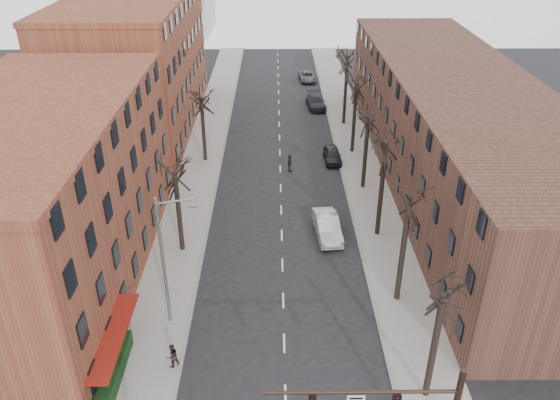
{
  "coord_description": "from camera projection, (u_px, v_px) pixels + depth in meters",
  "views": [
    {
      "loc": [
        -0.49,
        -16.54,
        23.78
      ],
      "look_at": [
        -0.15,
        18.63,
        4.0
      ],
      "focal_mm": 35.0,
      "sensor_mm": 36.0,
      "label": 1
    }
  ],
  "objects": [
    {
      "name": "building_right",
      "position": [
        455.0,
        129.0,
        49.91
      ],
      "size": [
        12.0,
        50.0,
        10.0
      ],
      "primitive_type": "cube",
      "color": "#513025",
      "rests_on": "ground"
    },
    {
      "name": "tree_left_b",
      "position": [
        206.0,
        161.0,
        55.65
      ],
      "size": [
        5.2,
        5.2,
        9.5
      ],
      "primitive_type": null,
      "color": "black",
      "rests_on": "ground"
    },
    {
      "name": "streetlight",
      "position": [
        165.0,
        257.0,
        32.28
      ],
      "size": [
        2.45,
        0.22,
        9.03
      ],
      "color": "slate",
      "rests_on": "ground"
    },
    {
      "name": "building_left_far",
      "position": [
        136.0,
        66.0,
        60.86
      ],
      "size": [
        12.0,
        28.0,
        14.0
      ],
      "primitive_type": "cube",
      "color": "brown",
      "rests_on": "ground"
    },
    {
      "name": "tree_right_b",
      "position": [
        396.0,
        300.0,
        36.6
      ],
      "size": [
        5.2,
        5.2,
        10.8
      ],
      "primitive_type": null,
      "color": "black",
      "rests_on": "ground"
    },
    {
      "name": "tree_right_a",
      "position": [
        425.0,
        395.0,
        29.63
      ],
      "size": [
        5.2,
        5.2,
        10.0
      ],
      "primitive_type": null,
      "color": "black",
      "rests_on": "ground"
    },
    {
      "name": "parked_car_far",
      "position": [
        307.0,
        76.0,
        79.09
      ],
      "size": [
        2.53,
        4.82,
        1.3
      ],
      "primitive_type": "imported",
      "rotation": [
        0.0,
        0.0,
        0.08
      ],
      "color": "#4E5155",
      "rests_on": "ground"
    },
    {
      "name": "tree_right_c",
      "position": [
        377.0,
        235.0,
        43.57
      ],
      "size": [
        5.2,
        5.2,
        11.6
      ],
      "primitive_type": null,
      "color": "black",
      "rests_on": "ground"
    },
    {
      "name": "pedestrian_crossing",
      "position": [
        290.0,
        163.0,
        53.08
      ],
      "size": [
        0.55,
        1.07,
        1.76
      ],
      "primitive_type": "imported",
      "rotation": [
        0.0,
        0.0,
        1.45
      ],
      "color": "black",
      "rests_on": "ground"
    },
    {
      "name": "hedge",
      "position": [
        113.0,
        375.0,
        30.04
      ],
      "size": [
        0.8,
        6.0,
        1.0
      ],
      "primitive_type": "cube",
      "color": "#123513",
      "rests_on": "sidewalk_left"
    },
    {
      "name": "sidewalk_right",
      "position": [
        357.0,
        155.0,
        56.61
      ],
      "size": [
        4.0,
        90.0,
        0.15
      ],
      "primitive_type": "cube",
      "color": "gray",
      "rests_on": "ground"
    },
    {
      "name": "silver_sedan",
      "position": [
        327.0,
        226.0,
        43.11
      ],
      "size": [
        2.21,
        5.15,
        1.65
      ],
      "primitive_type": "imported",
      "rotation": [
        0.0,
        0.0,
        0.09
      ],
      "color": "#AEB1B5",
      "rests_on": "ground"
    },
    {
      "name": "awning_left",
      "position": [
        121.0,
        369.0,
        31.23
      ],
      "size": [
        1.2,
        7.0,
        0.15
      ],
      "primitive_type": "cube",
      "color": "maroon",
      "rests_on": "ground"
    },
    {
      "name": "parked_car_mid",
      "position": [
        316.0,
        102.0,
        69.17
      ],
      "size": [
        2.55,
        5.34,
        1.5
      ],
      "primitive_type": "imported",
      "rotation": [
        0.0,
        0.0,
        0.09
      ],
      "color": "black",
      "rests_on": "ground"
    },
    {
      "name": "tree_right_f",
      "position": [
        343.0,
        124.0,
        64.49
      ],
      "size": [
        5.2,
        5.2,
        11.6
      ],
      "primitive_type": null,
      "color": "black",
      "rests_on": "ground"
    },
    {
      "name": "pedestrian_b",
      "position": [
        172.0,
        356.0,
        30.92
      ],
      "size": [
        0.94,
        0.92,
        1.53
      ],
      "primitive_type": "imported",
      "rotation": [
        0.0,
        0.0,
        3.81
      ],
      "color": "black",
      "rests_on": "sidewalk_left"
    },
    {
      "name": "parked_car_near",
      "position": [
        332.0,
        155.0,
        55.22
      ],
      "size": [
        1.76,
        4.12,
        1.39
      ],
      "primitive_type": "imported",
      "rotation": [
        0.0,
        0.0,
        0.03
      ],
      "color": "black",
      "rests_on": "ground"
    },
    {
      "name": "sidewalk_left",
      "position": [
        203.0,
        156.0,
        56.48
      ],
      "size": [
        4.0,
        90.0,
        0.15
      ],
      "primitive_type": "cube",
      "color": "gray",
      "rests_on": "ground"
    },
    {
      "name": "tree_left_a",
      "position": [
        183.0,
        250.0,
        41.7
      ],
      "size": [
        5.2,
        5.2,
        9.5
      ],
      "primitive_type": null,
      "color": "black",
      "rests_on": "ground"
    },
    {
      "name": "tree_right_e",
      "position": [
        352.0,
        152.0,
        57.52
      ],
      "size": [
        5.2,
        5.2,
        10.8
      ],
      "primitive_type": null,
      "color": "black",
      "rests_on": "ground"
    },
    {
      "name": "tree_right_d",
      "position": [
        363.0,
        188.0,
        50.54
      ],
      "size": [
        5.2,
        5.2,
        10.0
      ],
      "primitive_type": null,
      "color": "black",
      "rests_on": "ground"
    },
    {
      "name": "building_left_near",
      "position": [
        41.0,
        202.0,
        36.08
      ],
      "size": [
        12.0,
        26.0,
        12.0
      ],
      "primitive_type": "cube",
      "color": "brown",
      "rests_on": "ground"
    }
  ]
}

